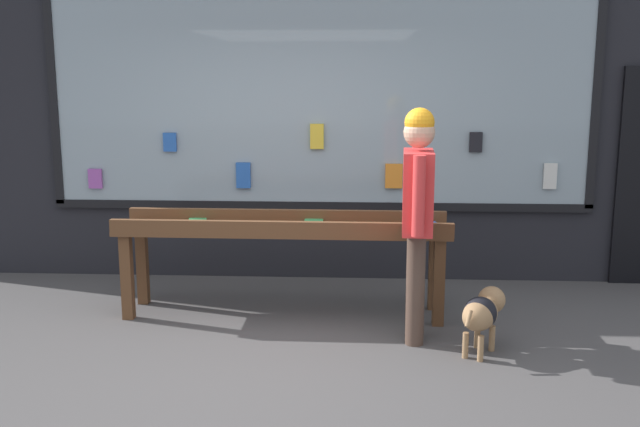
{
  "coord_description": "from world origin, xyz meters",
  "views": [
    {
      "loc": [
        0.62,
        -4.66,
        2.0
      ],
      "look_at": [
        0.32,
        0.97,
        0.92
      ],
      "focal_mm": 40.0,
      "sensor_mm": 36.0,
      "label": 1
    }
  ],
  "objects": [
    {
      "name": "small_dog",
      "position": [
        1.54,
        0.37,
        0.31
      ],
      "size": [
        0.42,
        0.56,
        0.45
      ],
      "rotation": [
        0.0,
        0.0,
        1.05
      ],
      "color": "#99724C",
      "rests_on": "ground_plane"
    },
    {
      "name": "ground_plane",
      "position": [
        0.0,
        0.0,
        0.0
      ],
      "size": [
        40.0,
        40.0,
        0.0
      ],
      "primitive_type": "plane",
      "color": "#474444"
    },
    {
      "name": "person_browsing",
      "position": [
        1.07,
        0.6,
        1.06
      ],
      "size": [
        0.25,
        0.69,
        1.78
      ],
      "rotation": [
        0.0,
        0.0,
        1.51
      ],
      "color": "#4C382D",
      "rests_on": "ground_plane"
    },
    {
      "name": "display_table_main",
      "position": [
        -0.0,
        1.17,
        0.69
      ],
      "size": [
        2.78,
        0.6,
        0.86
      ],
      "color": "brown",
      "rests_on": "ground_plane"
    },
    {
      "name": "shopfront_facade",
      "position": [
        0.06,
        2.39,
        1.75
      ],
      "size": [
        8.13,
        0.29,
        3.51
      ],
      "color": "black",
      "rests_on": "ground_plane"
    }
  ]
}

